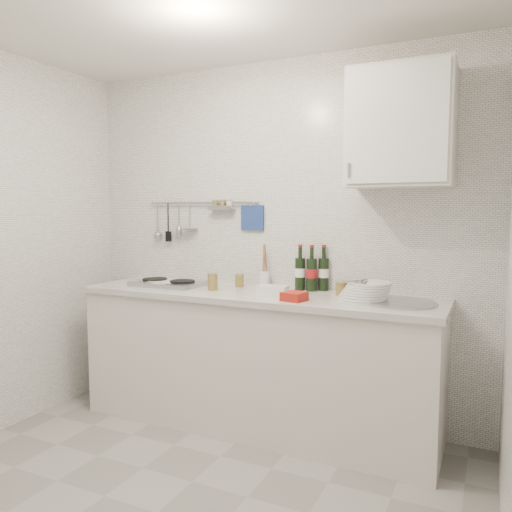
{
  "coord_description": "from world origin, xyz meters",
  "views": [
    {
      "loc": [
        1.42,
        -1.86,
        1.47
      ],
      "look_at": [
        0.1,
        0.9,
        1.18
      ],
      "focal_mm": 35.0,
      "sensor_mm": 36.0,
      "label": 1
    }
  ],
  "objects": [
    {
      "name": "jar_a",
      "position": [
        -0.21,
        1.27,
        0.97
      ],
      "size": [
        0.07,
        0.07,
        0.1
      ],
      "rotation": [
        0.0,
        0.0,
        -0.42
      ],
      "color": "olive",
      "rests_on": "counter"
    },
    {
      "name": "jar_b",
      "position": [
        0.53,
        1.33,
        0.96
      ],
      "size": [
        0.06,
        0.06,
        0.07
      ],
      "rotation": [
        0.0,
        0.0,
        0.4
      ],
      "color": "olive",
      "rests_on": "counter"
    },
    {
      "name": "plate_stack_hob",
      "position": [
        -0.73,
        1.1,
        0.94
      ],
      "size": [
        0.27,
        0.27,
        0.03
      ],
      "rotation": [
        0.0,
        0.0,
        0.04
      ],
      "color": "#4755A2",
      "rests_on": "counter"
    },
    {
      "name": "jar_d",
      "position": [
        -0.3,
        1.05,
        0.98
      ],
      "size": [
        0.07,
        0.07,
        0.12
      ],
      "rotation": [
        0.0,
        0.0,
        0.33
      ],
      "color": "olive",
      "rests_on": "counter"
    },
    {
      "name": "strawberry_punnet",
      "position": [
        0.35,
        0.92,
        0.95
      ],
      "size": [
        0.15,
        0.15,
        0.05
      ],
      "primitive_type": "cube",
      "rotation": [
        0.0,
        0.0,
        -0.2
      ],
      "color": "red",
      "rests_on": "counter"
    },
    {
      "name": "butter_dish",
      "position": [
        0.14,
        1.08,
        0.95
      ],
      "size": [
        0.2,
        0.11,
        0.06
      ],
      "primitive_type": "cube",
      "rotation": [
        0.0,
        0.0,
        0.05
      ],
      "color": "white",
      "rests_on": "counter"
    },
    {
      "name": "wall_cabinet",
      "position": [
        0.9,
        1.22,
        1.95
      ],
      "size": [
        0.6,
        0.38,
        0.7
      ],
      "color": "silver",
      "rests_on": "back_wall"
    },
    {
      "name": "counter",
      "position": [
        0.01,
        1.1,
        0.43
      ],
      "size": [
        2.44,
        0.64,
        0.96
      ],
      "color": "silver",
      "rests_on": "floor"
    },
    {
      "name": "utensil_crock",
      "position": [
        -0.04,
        1.33,
        0.99
      ],
      "size": [
        0.07,
        0.07,
        0.31
      ],
      "rotation": [
        0.0,
        0.0,
        -0.03
      ],
      "color": "white",
      "rests_on": "counter"
    },
    {
      "name": "plate_stack_sink",
      "position": [
        0.73,
        1.11,
        0.98
      ],
      "size": [
        0.32,
        0.31,
        0.12
      ],
      "rotation": [
        0.0,
        0.0,
        -0.2
      ],
      "color": "white",
      "rests_on": "counter"
    },
    {
      "name": "jar_c",
      "position": [
        0.55,
        1.22,
        0.97
      ],
      "size": [
        0.07,
        0.07,
        0.09
      ],
      "rotation": [
        0.0,
        0.0,
        -0.13
      ],
      "color": "olive",
      "rests_on": "counter"
    },
    {
      "name": "back_wall",
      "position": [
        0.0,
        1.4,
        1.25
      ],
      "size": [
        3.0,
        0.02,
        2.5
      ],
      "primitive_type": "cube",
      "color": "silver",
      "rests_on": "floor"
    },
    {
      "name": "wall_rail",
      "position": [
        -0.6,
        1.37,
        1.43
      ],
      "size": [
        0.98,
        0.09,
        0.34
      ],
      "color": "#93969B",
      "rests_on": "back_wall"
    },
    {
      "name": "wine_bottles",
      "position": [
        0.31,
        1.33,
        1.07
      ],
      "size": [
        0.23,
        0.13,
        0.31
      ],
      "rotation": [
        0.0,
        0.0,
        0.3
      ],
      "color": "black",
      "rests_on": "counter"
    }
  ]
}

